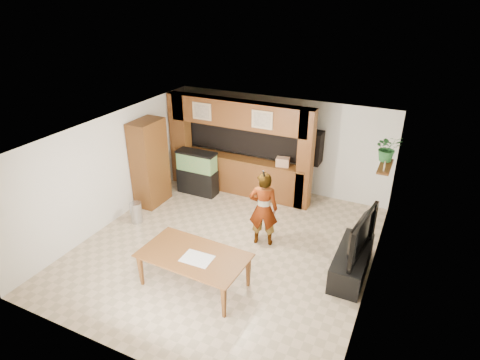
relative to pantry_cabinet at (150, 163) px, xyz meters
The scene contains 20 objects.
floor 3.08m from the pantry_cabinet, 20.07° to the right, with size 6.50×6.50×0.00m, color tan.
ceiling 3.23m from the pantry_cabinet, 20.07° to the right, with size 6.50×6.50×0.00m, color white.
wall_back 3.53m from the pantry_cabinet, 39.97° to the left, with size 6.00×6.00×0.00m, color silver.
wall_left 1.05m from the pantry_cabinet, 106.91° to the right, with size 6.50×6.50×0.00m, color silver.
wall_right 5.79m from the pantry_cabinet, ahead, with size 6.50×6.50×0.00m, color silver.
partition 2.41m from the pantry_cabinet, 43.30° to the left, with size 4.20×0.99×2.60m.
wall_clock 0.82m from the pantry_cabinet, behind, with size 0.05×0.25×0.25m.
wall_shelf 5.66m from the pantry_cabinet, ahead, with size 0.25×0.90×0.04m, color brown.
pantry_cabinet is the anchor object (origin of this frame).
trash_can 1.35m from the pantry_cabinet, 75.57° to the right, with size 0.28×0.28×0.52m, color #B2B2B7.
aquarium 1.36m from the pantry_cabinet, 50.18° to the left, with size 1.10×0.41×1.22m.
tv_stand 5.47m from the pantry_cabinet, ahead, with size 0.59×1.60×0.53m, color black.
television 5.40m from the pantry_cabinet, ahead, with size 1.44×0.19×0.83m, color black.
photo_frame 5.64m from the pantry_cabinet, ahead, with size 0.03×0.14×0.18m, color tan.
potted_plant 5.73m from the pantry_cabinet, 12.70° to the left, with size 0.54×0.47×0.60m, color #286630.
person 3.40m from the pantry_cabinet, ahead, with size 0.63×0.41×1.73m, color tan.
microphone 3.52m from the pantry_cabinet, 10.86° to the right, with size 0.04×0.04×0.17m, color black.
dining_table 3.72m from the pantry_cabinet, 41.39° to the right, with size 2.01×1.12×0.71m, color brown.
newspaper_a 3.79m from the pantry_cabinet, 40.55° to the right, with size 0.56×0.41×0.01m, color silver.
counter_box 3.40m from the pantry_cabinet, 25.52° to the left, with size 0.33×0.22×0.22m, color #A27558.
Camera 1 is at (3.43, -6.48, 5.17)m, focal length 30.00 mm.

